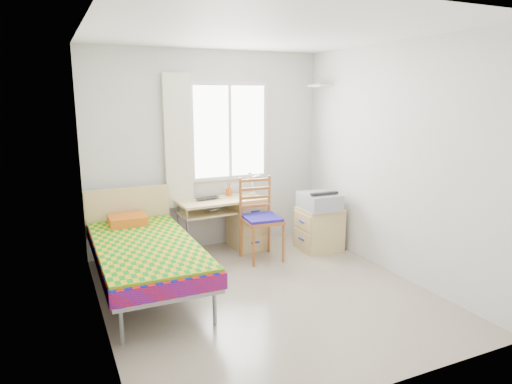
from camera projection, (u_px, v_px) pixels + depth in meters
floor at (265, 293)px, 4.76m from camera, size 3.50×3.50×0.00m
ceiling at (266, 32)px, 4.21m from camera, size 3.50×3.50×0.00m
wall_back at (208, 151)px, 6.04m from camera, size 3.20×0.00×3.20m
wall_left at (95, 183)px, 3.83m from camera, size 0.00×3.50×3.50m
wall_right at (393, 161)px, 5.14m from camera, size 0.00×3.50×3.50m
window at (230, 131)px, 6.09m from camera, size 1.10×0.04×1.30m
curtain at (178, 142)px, 5.77m from camera, size 0.35×0.05×1.70m
floating_shelf at (320, 86)px, 6.16m from camera, size 0.20×0.32×0.03m
bed at (144, 249)px, 4.78m from camera, size 1.01×2.14×0.93m
desk at (242, 220)px, 6.10m from camera, size 1.15×0.58×0.70m
chair at (260, 214)px, 5.68m from camera, size 0.48×0.48×1.04m
cabinet at (319, 229)px, 6.07m from camera, size 0.53×0.47×0.57m
printer at (319, 201)px, 5.95m from camera, size 0.45×0.51×0.21m
laptop at (209, 199)px, 5.87m from camera, size 0.35×0.26×0.03m
pen_cup at (229, 192)px, 6.11m from camera, size 0.09×0.09×0.10m
task_lamp at (252, 181)px, 6.00m from camera, size 0.21×0.30×0.34m
book at (205, 210)px, 5.84m from camera, size 0.25×0.28×0.02m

